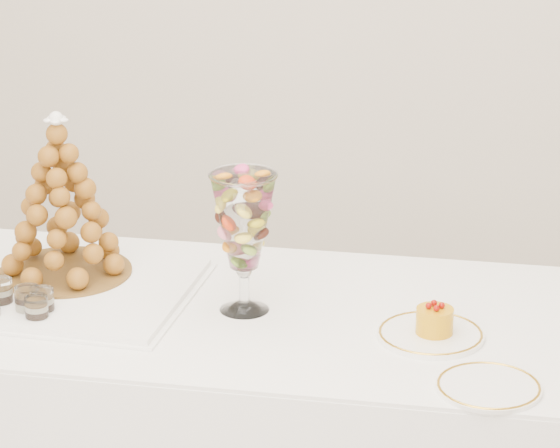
# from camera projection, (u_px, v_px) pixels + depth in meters

# --- Properties ---
(buffet_table) EXTENTS (2.01, 0.88, 0.75)m
(buffet_table) POSITION_uv_depth(u_px,v_px,m) (193.00, 447.00, 3.20)
(buffet_table) COLOR white
(buffet_table) RESTS_ON ground
(lace_tray) EXTENTS (0.65, 0.49, 0.02)m
(lace_tray) POSITION_uv_depth(u_px,v_px,m) (52.00, 288.00, 3.13)
(lace_tray) COLOR white
(lace_tray) RESTS_ON buffet_table
(macaron_vase) EXTENTS (0.15, 0.15, 0.33)m
(macaron_vase) POSITION_uv_depth(u_px,v_px,m) (244.00, 223.00, 2.97)
(macaron_vase) COLOR white
(macaron_vase) RESTS_ON buffet_table
(cake_plate) EXTENTS (0.24, 0.24, 0.01)m
(cake_plate) POSITION_uv_depth(u_px,v_px,m) (431.00, 335.00, 2.90)
(cake_plate) COLOR white
(cake_plate) RESTS_ON buffet_table
(spare_plate) EXTENTS (0.22, 0.22, 0.01)m
(spare_plate) POSITION_uv_depth(u_px,v_px,m) (489.00, 387.00, 2.67)
(spare_plate) COLOR white
(spare_plate) RESTS_ON buffet_table
(verrine_a) EXTENTS (0.07, 0.07, 0.08)m
(verrine_a) POSITION_uv_depth(u_px,v_px,m) (1.00, 295.00, 3.03)
(verrine_a) COLOR white
(verrine_a) RESTS_ON buffet_table
(verrine_b) EXTENTS (0.07, 0.07, 0.08)m
(verrine_b) POSITION_uv_depth(u_px,v_px,m) (28.00, 303.00, 2.99)
(verrine_b) COLOR white
(verrine_b) RESTS_ON buffet_table
(verrine_c) EXTENTS (0.07, 0.07, 0.07)m
(verrine_c) POSITION_uv_depth(u_px,v_px,m) (42.00, 304.00, 2.99)
(verrine_c) COLOR white
(verrine_c) RESTS_ON buffet_table
(verrine_e) EXTENTS (0.06, 0.06, 0.07)m
(verrine_e) POSITION_uv_depth(u_px,v_px,m) (37.00, 311.00, 2.95)
(verrine_e) COLOR white
(verrine_e) RESTS_ON buffet_table
(croquembouche) EXTENTS (0.34, 0.34, 0.40)m
(croquembouche) POSITION_uv_depth(u_px,v_px,m) (61.00, 196.00, 3.13)
(croquembouche) COLOR brown
(croquembouche) RESTS_ON lace_tray
(mousse_cake) EXTENTS (0.08, 0.08, 0.07)m
(mousse_cake) POSITION_uv_depth(u_px,v_px,m) (435.00, 320.00, 2.89)
(mousse_cake) COLOR orange
(mousse_cake) RESTS_ON cake_plate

